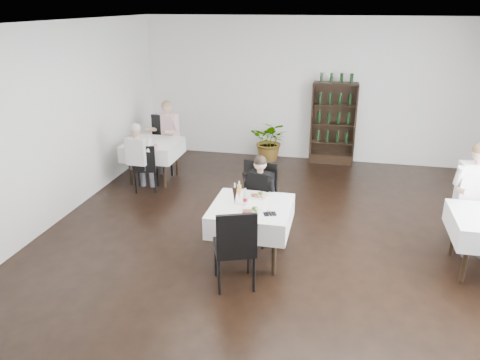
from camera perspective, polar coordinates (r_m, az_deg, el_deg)
name	(u,v)px	position (r m, az deg, el deg)	size (l,w,h in m)	color
room_shell	(276,153)	(5.79, 4.38, 3.26)	(9.00, 9.00, 9.00)	black
wine_shelf	(333,124)	(10.08, 11.29, 6.69)	(0.90, 0.28, 1.75)	black
main_table	(251,216)	(6.16, 1.38, -4.37)	(1.03, 1.03, 0.77)	black
left_table	(153,149)	(9.08, -10.53, 3.70)	(0.98, 0.98, 0.77)	black
potted_tree	(270,141)	(10.15, 3.73, 4.82)	(0.80, 0.70, 0.89)	#20521C
main_chair_far	(257,196)	(6.72, 2.06, -1.95)	(0.61, 0.61, 1.12)	black
main_chair_near	(235,244)	(5.53, -0.59, -7.84)	(0.61, 0.61, 1.04)	black
left_chair_far	(163,140)	(9.58, -9.33, 4.85)	(0.57, 0.58, 1.13)	black
left_chair_near	(145,165)	(8.58, -11.50, 1.83)	(0.50, 0.50, 0.89)	black
right_chair_far	(478,213)	(7.25, 27.04, -3.56)	(0.44, 0.45, 0.93)	black
diner_main	(258,192)	(6.61, 2.18, -1.53)	(0.53, 0.57, 1.26)	#3F4047
diner_left_far	(166,130)	(9.60, -9.05, 5.99)	(0.61, 0.65, 1.42)	#3F4047
diner_left_near	(139,152)	(8.52, -12.21, 3.34)	(0.49, 0.50, 1.29)	#3F4047
diner_right_far	(476,189)	(7.09, 26.81, -1.00)	(0.60, 0.61, 1.51)	#3F4047
plate_far	(257,196)	(6.35, 2.11, -1.93)	(0.24, 0.24, 0.07)	white
plate_near	(250,212)	(5.86, 1.28, -3.94)	(0.30, 0.30, 0.08)	white
pilsner_dark	(235,196)	(6.08, -0.64, -1.91)	(0.07, 0.07, 0.30)	black
pilsner_lager	(239,193)	(6.20, -0.10, -1.53)	(0.06, 0.06, 0.27)	gold
coke_bottle	(245,198)	(6.07, 0.65, -2.26)	(0.06, 0.06, 0.23)	silver
napkin_cutlery	(270,214)	(5.86, 3.65, -4.12)	(0.19, 0.17, 0.02)	black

